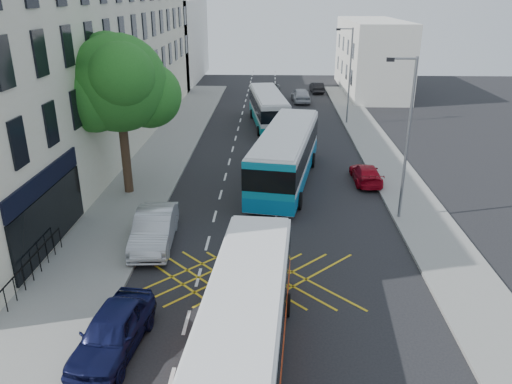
# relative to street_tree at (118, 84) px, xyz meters

# --- Properties ---
(pavement_left) EXTENTS (5.00, 70.00, 0.15)m
(pavement_left) POSITION_rel_street_tree_xyz_m (0.01, 0.03, -6.22)
(pavement_left) COLOR gray
(pavement_left) RESTS_ON ground
(pavement_right) EXTENTS (3.00, 70.00, 0.15)m
(pavement_right) POSITION_rel_street_tree_xyz_m (16.01, 0.03, -6.22)
(pavement_right) COLOR gray
(pavement_right) RESTS_ON ground
(terrace_main) EXTENTS (8.30, 45.00, 13.50)m
(terrace_main) POSITION_rel_street_tree_xyz_m (-5.49, 9.52, 0.46)
(terrace_main) COLOR beige
(terrace_main) RESTS_ON ground
(terrace_far) EXTENTS (8.00, 20.00, 10.00)m
(terrace_far) POSITION_rel_street_tree_xyz_m (-5.49, 40.03, -1.29)
(terrace_far) COLOR silver
(terrace_far) RESTS_ON ground
(building_right) EXTENTS (6.00, 18.00, 8.00)m
(building_right) POSITION_rel_street_tree_xyz_m (19.51, 33.03, -2.29)
(building_right) COLOR silver
(building_right) RESTS_ON ground
(street_tree) EXTENTS (6.30, 5.70, 8.80)m
(street_tree) POSITION_rel_street_tree_xyz_m (0.00, 0.00, 0.00)
(street_tree) COLOR #382619
(street_tree) RESTS_ON pavement_left
(lamp_near) EXTENTS (1.45, 0.15, 8.00)m
(lamp_near) POSITION_rel_street_tree_xyz_m (14.71, -2.97, -1.68)
(lamp_near) COLOR slate
(lamp_near) RESTS_ON pavement_right
(lamp_far) EXTENTS (1.45, 0.15, 8.00)m
(lamp_far) POSITION_rel_street_tree_xyz_m (14.71, 17.03, -1.68)
(lamp_far) COLOR slate
(lamp_far) RESTS_ON pavement_right
(railings) EXTENTS (0.08, 5.60, 1.14)m
(railings) POSITION_rel_street_tree_xyz_m (-1.19, -9.67, -5.57)
(railings) COLOR black
(railings) RESTS_ON pavement_left
(bus_near) EXTENTS (3.07, 10.29, 2.85)m
(bus_near) POSITION_rel_street_tree_xyz_m (7.52, -14.08, -4.79)
(bus_near) COLOR silver
(bus_near) RESTS_ON ground
(bus_mid) EXTENTS (4.67, 12.02, 3.30)m
(bus_mid) POSITION_rel_street_tree_xyz_m (9.08, 2.20, -4.55)
(bus_mid) COLOR silver
(bus_mid) RESTS_ON ground
(bus_far) EXTENTS (3.71, 10.46, 2.88)m
(bus_far) POSITION_rel_street_tree_xyz_m (7.86, 16.25, -4.78)
(bus_far) COLOR silver
(bus_far) RESTS_ON ground
(parked_car_blue) EXTENTS (2.20, 4.46, 1.46)m
(parked_car_blue) POSITION_rel_street_tree_xyz_m (3.22, -13.49, -5.56)
(parked_car_blue) COLOR #0E1138
(parked_car_blue) RESTS_ON ground
(parked_car_silver) EXTENTS (1.99, 4.91, 1.59)m
(parked_car_silver) POSITION_rel_street_tree_xyz_m (2.91, -6.15, -5.50)
(parked_car_silver) COLOR #B3B7BB
(parked_car_silver) RESTS_ON ground
(red_hatchback) EXTENTS (1.65, 3.89, 1.12)m
(red_hatchback) POSITION_rel_street_tree_xyz_m (14.01, 2.36, -5.73)
(red_hatchback) COLOR #A00617
(red_hatchback) RESTS_ON ground
(distant_car_grey) EXTENTS (2.44, 4.90, 1.33)m
(distant_car_grey) POSITION_rel_street_tree_xyz_m (7.89, 29.57, -5.62)
(distant_car_grey) COLOR #44474C
(distant_car_grey) RESTS_ON ground
(distant_car_silver) EXTENTS (2.09, 4.52, 1.50)m
(distant_car_silver) POSITION_rel_street_tree_xyz_m (11.20, 26.38, -5.54)
(distant_car_silver) COLOR #B1B2B9
(distant_car_silver) RESTS_ON ground
(distant_car_dark) EXTENTS (1.55, 3.77, 1.21)m
(distant_car_dark) POSITION_rel_street_tree_xyz_m (13.33, 31.91, -5.69)
(distant_car_dark) COLOR black
(distant_car_dark) RESTS_ON ground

